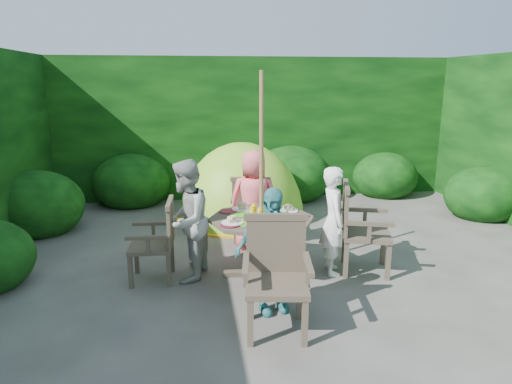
{
  "coord_description": "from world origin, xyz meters",
  "views": [
    {
      "loc": [
        -1.14,
        -4.55,
        2.11
      ],
      "look_at": [
        -0.43,
        0.49,
        0.85
      ],
      "focal_mm": 32.0,
      "sensor_mm": 36.0,
      "label": 1
    }
  ],
  "objects": [
    {
      "name": "hedge_enclosure",
      "position": [
        0.0,
        1.33,
        1.25
      ],
      "size": [
        9.0,
        9.0,
        2.5
      ],
      "color": "black",
      "rests_on": "ground"
    },
    {
      "name": "parasol_pole",
      "position": [
        -0.43,
        0.09,
        1.1
      ],
      "size": [
        0.05,
        0.05,
        2.2
      ],
      "primitive_type": "cylinder",
      "rotation": [
        0.0,
        0.0,
        -0.04
      ],
      "color": "brown",
      "rests_on": "ground"
    },
    {
      "name": "child_right",
      "position": [
        0.37,
        0.06,
        0.6
      ],
      "size": [
        0.33,
        0.46,
        1.21
      ],
      "primitive_type": "imported",
      "rotation": [
        0.0,
        0.0,
        1.48
      ],
      "color": "white",
      "rests_on": "ground"
    },
    {
      "name": "child_back",
      "position": [
        -0.4,
        0.89,
        0.64
      ],
      "size": [
        0.71,
        0.55,
        1.28
      ],
      "primitive_type": "imported",
      "rotation": [
        0.0,
        0.0,
        2.89
      ],
      "color": "#FF696F",
      "rests_on": "ground"
    },
    {
      "name": "child_left",
      "position": [
        -1.23,
        0.12,
        0.65
      ],
      "size": [
        0.65,
        0.75,
        1.31
      ],
      "primitive_type": "imported",
      "rotation": [
        0.0,
        0.0,
        -1.85
      ],
      "color": "#A4A5A0",
      "rests_on": "ground"
    },
    {
      "name": "patio_table",
      "position": [
        -0.43,
        0.09,
        0.56
      ],
      "size": [
        1.19,
        1.19,
        0.8
      ],
      "rotation": [
        0.0,
        0.0,
        -0.04
      ],
      "color": "#3C3227",
      "rests_on": "ground"
    },
    {
      "name": "ground",
      "position": [
        0.0,
        0.0,
        0.0
      ],
      "size": [
        60.0,
        60.0,
        0.0
      ],
      "primitive_type": "plane",
      "color": "#46433E",
      "rests_on": "ground"
    },
    {
      "name": "garden_chair_right",
      "position": [
        0.67,
        0.07,
        0.51
      ],
      "size": [
        0.65,
        0.7,
        0.96
      ],
      "rotation": [
        0.0,
        0.0,
        1.29
      ],
      "color": "#3C3227",
      "rests_on": "ground"
    },
    {
      "name": "child_front",
      "position": [
        -0.46,
        -0.71,
        0.59
      ],
      "size": [
        0.74,
        0.44,
        1.18
      ],
      "primitive_type": "imported",
      "rotation": [
        0.0,
        0.0,
        0.24
      ],
      "color": "teal",
      "rests_on": "ground"
    },
    {
      "name": "dome_tent",
      "position": [
        -0.41,
        2.29,
        0.0
      ],
      "size": [
        2.35,
        2.35,
        2.36
      ],
      "rotation": [
        0.0,
        0.0,
        -0.24
      ],
      "color": "#7CC626",
      "rests_on": "ground"
    },
    {
      "name": "garden_chair_left",
      "position": [
        -1.53,
        0.13,
        0.45
      ],
      "size": [
        0.48,
        0.53,
        0.85
      ],
      "rotation": [
        0.0,
        0.0,
        -1.62
      ],
      "color": "#3C3227",
      "rests_on": "ground"
    },
    {
      "name": "garden_chair_back",
      "position": [
        -0.4,
        1.19,
        0.46
      ],
      "size": [
        0.59,
        0.54,
        0.87
      ],
      "rotation": [
        0.0,
        0.0,
        2.98
      ],
      "color": "#3C3227",
      "rests_on": "ground"
    },
    {
      "name": "garden_chair_front",
      "position": [
        -0.46,
        -1.01,
        0.5
      ],
      "size": [
        0.63,
        0.58,
        0.95
      ],
      "rotation": [
        0.0,
        0.0,
        -0.14
      ],
      "color": "#3C3227",
      "rests_on": "ground"
    }
  ]
}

